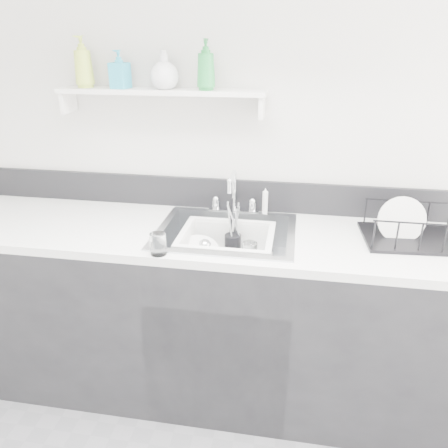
% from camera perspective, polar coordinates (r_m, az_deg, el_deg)
% --- Properties ---
extents(room_shell, '(3.50, 3.00, 2.60)m').
position_cam_1_polar(room_shell, '(1.07, -7.18, 19.34)').
color(room_shell, silver).
rests_on(room_shell, ground).
extents(counter_run, '(3.20, 0.62, 0.92)m').
position_cam_1_polar(counter_run, '(2.26, 0.22, -11.70)').
color(counter_run, black).
rests_on(counter_run, ground).
extents(backsplash, '(3.20, 0.02, 0.16)m').
position_cam_1_polar(backsplash, '(2.28, 1.47, 3.86)').
color(backsplash, black).
rests_on(backsplash, counter_run).
extents(sink, '(0.64, 0.52, 0.20)m').
position_cam_1_polar(sink, '(2.07, 0.23, -3.28)').
color(sink, silver).
rests_on(sink, counter_run).
extents(faucet, '(0.26, 0.18, 0.23)m').
position_cam_1_polar(faucet, '(2.24, 1.27, 2.94)').
color(faucet, silver).
rests_on(faucet, counter_run).
extents(side_sprayer, '(0.03, 0.03, 0.14)m').
position_cam_1_polar(side_sprayer, '(2.23, 5.39, 3.01)').
color(side_sprayer, white).
rests_on(side_sprayer, counter_run).
extents(wall_shelf, '(1.00, 0.16, 0.12)m').
position_cam_1_polar(wall_shelf, '(2.18, -8.22, 16.57)').
color(wall_shelf, silver).
rests_on(wall_shelf, room_shell).
extents(wash_tub, '(0.46, 0.39, 0.17)m').
position_cam_1_polar(wash_tub, '(2.06, 0.35, -3.30)').
color(wash_tub, white).
rests_on(wash_tub, sink).
extents(plate_stack, '(0.24, 0.24, 0.10)m').
position_cam_1_polar(plate_stack, '(2.09, -3.09, -4.18)').
color(plate_stack, white).
rests_on(plate_stack, wash_tub).
extents(utensil_cup, '(0.08, 0.08, 0.27)m').
position_cam_1_polar(utensil_cup, '(2.14, 1.15, -2.47)').
color(utensil_cup, black).
rests_on(utensil_cup, wash_tub).
extents(ladle, '(0.22, 0.28, 0.08)m').
position_cam_1_polar(ladle, '(2.07, -1.90, -4.09)').
color(ladle, silver).
rests_on(ladle, wash_tub).
extents(tumbler_in_tub, '(0.09, 0.09, 0.10)m').
position_cam_1_polar(tumbler_in_tub, '(2.06, 3.34, -3.80)').
color(tumbler_in_tub, white).
rests_on(tumbler_in_tub, wash_tub).
extents(tumbler_counter, '(0.08, 0.08, 0.09)m').
position_cam_1_polar(tumbler_counter, '(1.83, -8.61, -2.61)').
color(tumbler_counter, white).
rests_on(tumbler_counter, counter_run).
extents(dish_rack, '(0.44, 0.34, 0.15)m').
position_cam_1_polar(dish_rack, '(2.10, 23.50, -0.11)').
color(dish_rack, black).
rests_on(dish_rack, counter_run).
extents(bowl_small, '(0.14, 0.14, 0.04)m').
position_cam_1_polar(bowl_small, '(2.04, 1.98, -5.20)').
color(bowl_small, white).
rests_on(bowl_small, wash_tub).
extents(soap_bottle_a, '(0.11, 0.11, 0.23)m').
position_cam_1_polar(soap_bottle_a, '(2.30, -17.94, 19.49)').
color(soap_bottle_a, '#B7D046').
rests_on(soap_bottle_a, wall_shelf).
extents(soap_bottle_b, '(0.09, 0.09, 0.17)m').
position_cam_1_polar(soap_bottle_b, '(2.22, -13.49, 19.05)').
color(soap_bottle_b, '#259AB7').
rests_on(soap_bottle_b, wall_shelf).
extents(soap_bottle_c, '(0.16, 0.16, 0.17)m').
position_cam_1_polar(soap_bottle_c, '(2.15, -7.81, 19.31)').
color(soap_bottle_c, silver).
rests_on(soap_bottle_c, wall_shelf).
extents(soap_bottle_d, '(0.11, 0.11, 0.22)m').
position_cam_1_polar(soap_bottle_d, '(2.09, -2.38, 20.07)').
color(soap_bottle_d, '#1F8438').
rests_on(soap_bottle_d, wall_shelf).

